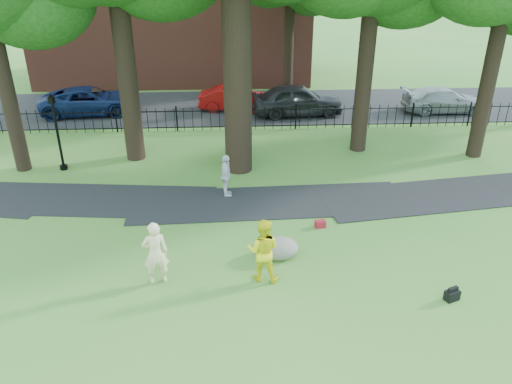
{
  "coord_description": "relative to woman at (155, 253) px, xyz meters",
  "views": [
    {
      "loc": [
        -0.3,
        -12.18,
        8.4
      ],
      "look_at": [
        0.45,
        2.0,
        1.39
      ],
      "focal_mm": 35.0,
      "sensor_mm": 36.0,
      "label": 1
    }
  ],
  "objects": [
    {
      "name": "red_sedan",
      "position": [
        2.4,
        16.13,
        -0.28
      ],
      "size": [
        4.16,
        1.77,
        1.33
      ],
      "primitive_type": "imported",
      "rotation": [
        0.0,
        0.0,
        1.48
      ],
      "color": "maroon",
      "rests_on": "ground"
    },
    {
      "name": "iron_fence",
      "position": [
        2.42,
        12.69,
        -0.34
      ],
      "size": [
        44.0,
        0.04,
        1.2
      ],
      "color": "black",
      "rests_on": "ground"
    },
    {
      "name": "pedestrian",
      "position": [
        1.9,
        5.24,
        -0.13
      ],
      "size": [
        0.47,
        0.99,
        1.63
      ],
      "primitive_type": "imported",
      "rotation": [
        0.0,
        0.0,
        1.65
      ],
      "color": "silver",
      "rests_on": "ground"
    },
    {
      "name": "woman",
      "position": [
        0.0,
        0.0,
        0.0
      ],
      "size": [
        0.77,
        0.59,
        1.89
      ],
      "primitive_type": "imported",
      "rotation": [
        0.0,
        0.0,
        3.36
      ],
      "color": "beige",
      "rests_on": "ground"
    },
    {
      "name": "boulder",
      "position": [
        3.46,
        1.09,
        -0.6
      ],
      "size": [
        1.35,
        1.14,
        0.68
      ],
      "primitive_type": "ellipsoid",
      "rotation": [
        0.0,
        0.0,
        -0.25
      ],
      "color": "#5B554C",
      "rests_on": "ground"
    },
    {
      "name": "lamppost",
      "position": [
        -4.91,
        8.1,
        0.63
      ],
      "size": [
        0.32,
        0.32,
        3.21
      ],
      "rotation": [
        0.0,
        0.0,
        -0.25
      ],
      "color": "black",
      "rests_on": "ground"
    },
    {
      "name": "silver_car",
      "position": [
        14.05,
        15.2,
        -0.27
      ],
      "size": [
        4.67,
        1.95,
        1.35
      ],
      "primitive_type": "imported",
      "rotation": [
        0.0,
        0.0,
        1.58
      ],
      "color": "#92969A",
      "rests_on": "ground"
    },
    {
      "name": "grey_car",
      "position": [
        5.8,
        15.05,
        -0.09
      ],
      "size": [
        5.11,
        2.35,
        1.7
      ],
      "primitive_type": "imported",
      "rotation": [
        0.0,
        0.0,
        1.64
      ],
      "color": "black",
      "rests_on": "ground"
    },
    {
      "name": "footpath",
      "position": [
        3.42,
        4.59,
        -0.94
      ],
      "size": [
        36.07,
        3.85,
        0.03
      ],
      "primitive_type": "cube",
      "rotation": [
        0.0,
        0.0,
        0.03
      ],
      "color": "black",
      "rests_on": "ground"
    },
    {
      "name": "man",
      "position": [
        2.92,
        0.0,
        -0.01
      ],
      "size": [
        1.04,
        0.89,
        1.87
      ],
      "primitive_type": "imported",
      "rotation": [
        0.0,
        0.0,
        2.92
      ],
      "color": "yellow",
      "rests_on": "ground"
    },
    {
      "name": "ground",
      "position": [
        2.42,
        0.69,
        -0.94
      ],
      "size": [
        120.0,
        120.0,
        0.0
      ],
      "primitive_type": "plane",
      "color": "#326F26",
      "rests_on": "ground"
    },
    {
      "name": "red_bag",
      "position": [
        5.01,
        2.75,
        -0.83
      ],
      "size": [
        0.37,
        0.25,
        0.23
      ],
      "primitive_type": "cube",
      "rotation": [
        0.0,
        0.0,
        0.12
      ],
      "color": "maroon",
      "rests_on": "ground"
    },
    {
      "name": "navy_van",
      "position": [
        -5.63,
        15.83,
        -0.21
      ],
      "size": [
        5.53,
        3.0,
        1.47
      ],
      "primitive_type": "imported",
      "rotation": [
        0.0,
        0.0,
        1.68
      ],
      "color": "#0E1D46",
      "rests_on": "ground"
    },
    {
      "name": "backpack",
      "position": [
        7.84,
        -1.21,
        -0.8
      ],
      "size": [
        0.44,
        0.36,
        0.28
      ],
      "primitive_type": "cube",
      "rotation": [
        0.0,
        0.0,
        0.39
      ],
      "color": "black",
      "rests_on": "ground"
    },
    {
      "name": "street",
      "position": [
        2.42,
        16.69,
        -0.94
      ],
      "size": [
        80.0,
        7.0,
        0.02
      ],
      "primitive_type": "cube",
      "color": "black",
      "rests_on": "ground"
    }
  ]
}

